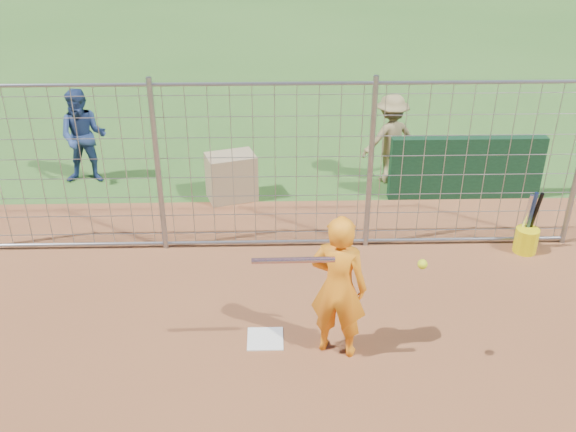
{
  "coord_description": "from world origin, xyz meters",
  "views": [
    {
      "loc": [
        0.11,
        -6.31,
        4.92
      ],
      "look_at": [
        0.3,
        0.8,
        1.15
      ],
      "focal_mm": 40.0,
      "sensor_mm": 36.0,
      "label": 1
    }
  ],
  "objects_px": {
    "bystander_a": "(83,137)",
    "equipment_bin": "(231,177)",
    "bucket_with_bats": "(527,237)",
    "batter": "(338,287)",
    "bystander_c": "(390,139)"
  },
  "relations": [
    {
      "from": "bystander_a",
      "to": "equipment_bin",
      "type": "xyz_separation_m",
      "value": [
        2.63,
        -0.77,
        -0.46
      ]
    },
    {
      "from": "bucket_with_bats",
      "to": "bystander_a",
      "type": "bearing_deg",
      "value": 159.22
    },
    {
      "from": "batter",
      "to": "bystander_a",
      "type": "height_order",
      "value": "batter"
    },
    {
      "from": "equipment_bin",
      "to": "bucket_with_bats",
      "type": "distance_m",
      "value": 4.82
    },
    {
      "from": "bystander_c",
      "to": "equipment_bin",
      "type": "bearing_deg",
      "value": -6.78
    },
    {
      "from": "bystander_c",
      "to": "bucket_with_bats",
      "type": "height_order",
      "value": "bystander_c"
    },
    {
      "from": "batter",
      "to": "bystander_a",
      "type": "bearing_deg",
      "value": -30.68
    },
    {
      "from": "equipment_bin",
      "to": "bucket_with_bats",
      "type": "relative_size",
      "value": 0.82
    },
    {
      "from": "batter",
      "to": "equipment_bin",
      "type": "relative_size",
      "value": 2.22
    },
    {
      "from": "bystander_c",
      "to": "bystander_a",
      "type": "bearing_deg",
      "value": -21.19
    },
    {
      "from": "batter",
      "to": "bucket_with_bats",
      "type": "distance_m",
      "value": 3.76
    },
    {
      "from": "equipment_bin",
      "to": "bucket_with_bats",
      "type": "xyz_separation_m",
      "value": [
        4.42,
        -1.91,
        -0.15
      ]
    },
    {
      "from": "bystander_a",
      "to": "bucket_with_bats",
      "type": "xyz_separation_m",
      "value": [
        7.06,
        -2.68,
        -0.61
      ]
    },
    {
      "from": "bystander_a",
      "to": "bystander_c",
      "type": "relative_size",
      "value": 1.06
    },
    {
      "from": "bystander_c",
      "to": "bucket_with_bats",
      "type": "bearing_deg",
      "value": 102.12
    }
  ]
}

